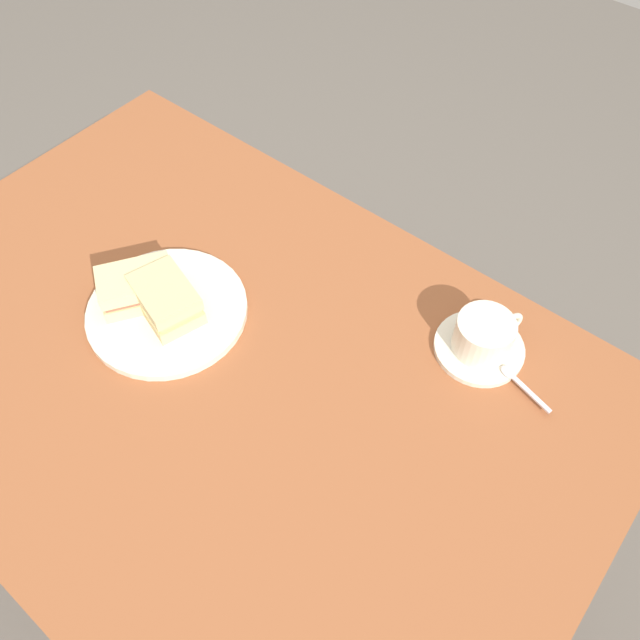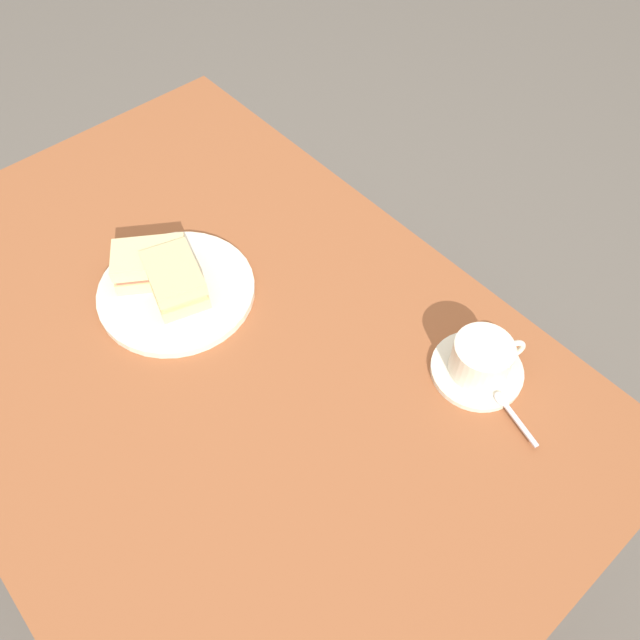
% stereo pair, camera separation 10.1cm
% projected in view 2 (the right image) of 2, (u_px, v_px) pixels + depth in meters
% --- Properties ---
extents(ground_plane, '(6.00, 6.00, 0.00)m').
position_uv_depth(ground_plane, '(253.00, 506.00, 1.62)').
color(ground_plane, '#625C54').
extents(dining_table, '(1.24, 0.83, 0.74)m').
position_uv_depth(dining_table, '(220.00, 368.00, 1.09)').
color(dining_table, brown).
rests_on(dining_table, ground_plane).
extents(sandwich_plate, '(0.26, 0.26, 0.01)m').
position_uv_depth(sandwich_plate, '(177.00, 291.00, 1.08)').
color(sandwich_plate, beige).
rests_on(sandwich_plate, dining_table).
extents(sandwich_front, '(0.13, 0.11, 0.06)m').
position_uv_depth(sandwich_front, '(175.00, 280.00, 1.04)').
color(sandwich_front, '#D2B47B').
rests_on(sandwich_front, sandwich_plate).
extents(sandwich_back, '(0.13, 0.14, 0.06)m').
position_uv_depth(sandwich_back, '(150.00, 264.00, 1.07)').
color(sandwich_back, '#D7C083').
rests_on(sandwich_back, sandwich_plate).
extents(coffee_saucer, '(0.14, 0.14, 0.01)m').
position_uv_depth(coffee_saucer, '(477.00, 370.00, 0.99)').
color(coffee_saucer, beige).
rests_on(coffee_saucer, dining_table).
extents(coffee_cup, '(0.09, 0.11, 0.06)m').
position_uv_depth(coffee_cup, '(482.00, 357.00, 0.96)').
color(coffee_cup, beige).
rests_on(coffee_cup, coffee_saucer).
extents(spoon, '(0.10, 0.04, 0.01)m').
position_uv_depth(spoon, '(509.00, 409.00, 0.94)').
color(spoon, silver).
rests_on(spoon, coffee_saucer).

